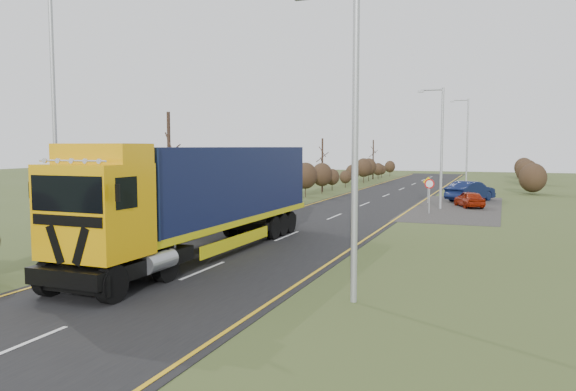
{
  "coord_description": "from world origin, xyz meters",
  "views": [
    {
      "loc": [
        9.58,
        -20.7,
        4.29
      ],
      "look_at": [
        0.35,
        3.23,
        2.04
      ],
      "focal_mm": 35.0,
      "sensor_mm": 36.0,
      "label": 1
    }
  ],
  "objects_px": {
    "car_red_hatchback": "(469,199)",
    "speed_sign": "(429,190)",
    "lorry": "(205,192)",
    "streetlight_near": "(352,130)",
    "car_blue_sedan": "(470,191)"
  },
  "relations": [
    {
      "from": "car_red_hatchback",
      "to": "speed_sign",
      "type": "distance_m",
      "value": 5.38
    },
    {
      "from": "car_red_hatchback",
      "to": "lorry",
      "type": "bearing_deg",
      "value": 46.13
    },
    {
      "from": "streetlight_near",
      "to": "speed_sign",
      "type": "distance_m",
      "value": 21.91
    },
    {
      "from": "car_blue_sedan",
      "to": "streetlight_near",
      "type": "distance_m",
      "value": 31.42
    },
    {
      "from": "lorry",
      "to": "car_red_hatchback",
      "type": "xyz_separation_m",
      "value": [
        8.76,
        21.92,
        -1.91
      ]
    },
    {
      "from": "streetlight_near",
      "to": "car_blue_sedan",
      "type": "bearing_deg",
      "value": 87.29
    },
    {
      "from": "car_blue_sedan",
      "to": "lorry",
      "type": "bearing_deg",
      "value": 100.04
    },
    {
      "from": "lorry",
      "to": "streetlight_near",
      "type": "distance_m",
      "value": 8.73
    },
    {
      "from": "car_blue_sedan",
      "to": "streetlight_near",
      "type": "relative_size",
      "value": 0.56
    },
    {
      "from": "streetlight_near",
      "to": "speed_sign",
      "type": "bearing_deg",
      "value": 91.4
    },
    {
      "from": "car_red_hatchback",
      "to": "speed_sign",
      "type": "xyz_separation_m",
      "value": [
        -2.18,
        -4.82,
        0.97
      ]
    },
    {
      "from": "car_red_hatchback",
      "to": "car_blue_sedan",
      "type": "bearing_deg",
      "value": -109.85
    },
    {
      "from": "car_red_hatchback",
      "to": "speed_sign",
      "type": "bearing_deg",
      "value": 43.52
    },
    {
      "from": "lorry",
      "to": "speed_sign",
      "type": "height_order",
      "value": "lorry"
    },
    {
      "from": "lorry",
      "to": "speed_sign",
      "type": "bearing_deg",
      "value": 69.62
    }
  ]
}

